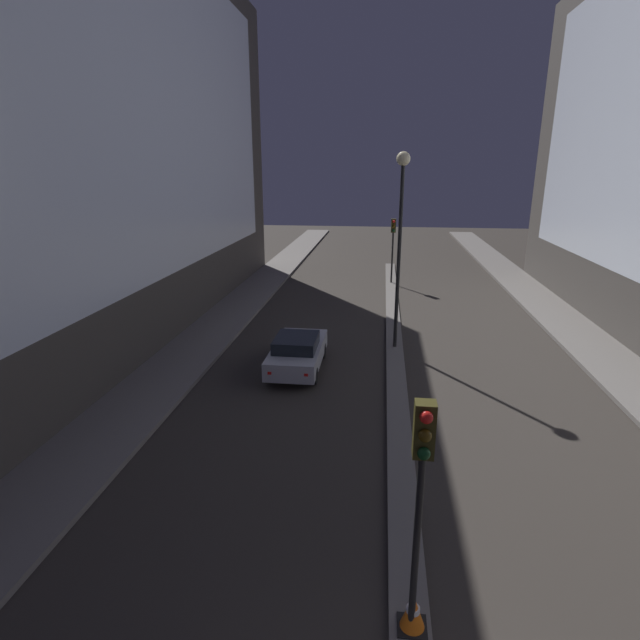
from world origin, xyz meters
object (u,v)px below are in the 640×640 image
(street_lamp, at_px, (401,214))
(car_left_lane, at_px, (297,352))
(traffic_light_near, at_px, (422,471))
(traffic_light_mid, at_px, (393,236))
(traffic_cone_far, at_px, (413,612))

(street_lamp, distance_m, car_left_lane, 7.11)
(traffic_light_near, distance_m, traffic_light_mid, 27.43)
(traffic_light_near, xyz_separation_m, traffic_cone_far, (0.03, 0.10, -2.86))
(traffic_light_near, height_order, car_left_lane, traffic_light_near)
(street_lamp, bearing_deg, traffic_light_mid, 90.00)
(street_lamp, bearing_deg, traffic_cone_far, -89.88)
(traffic_cone_far, bearing_deg, traffic_light_near, -106.13)
(traffic_light_mid, relative_size, traffic_cone_far, 6.46)
(traffic_light_near, bearing_deg, traffic_light_mid, 90.00)
(traffic_light_mid, xyz_separation_m, car_left_lane, (-3.90, -15.93, -2.55))
(traffic_light_near, bearing_deg, traffic_cone_far, 73.87)
(traffic_light_near, relative_size, car_left_lane, 1.00)
(traffic_light_mid, xyz_separation_m, street_lamp, (0.00, -13.02, 2.63))
(street_lamp, distance_m, traffic_cone_far, 15.33)
(traffic_cone_far, height_order, car_left_lane, car_left_lane)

